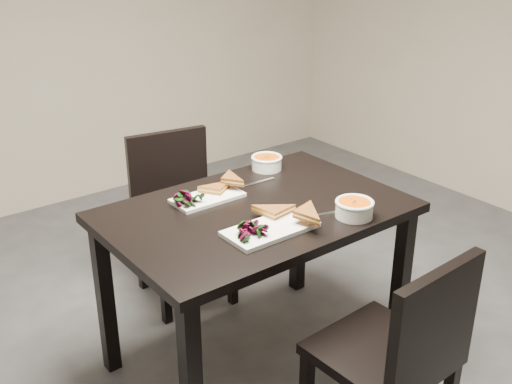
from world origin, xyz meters
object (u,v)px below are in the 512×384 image
at_px(chair_far, 178,206).
at_px(plate_far, 208,198).
at_px(soup_bowl_near, 354,208).
at_px(plate_near, 270,229).
at_px(soup_bowl_far, 267,162).
at_px(chair_near, 401,351).
at_px(table, 256,230).

distance_m(chair_far, plate_far, 0.61).
xyz_separation_m(soup_bowl_near, plate_far, (-0.36, 0.49, -0.03)).
relative_size(chair_far, plate_far, 2.86).
relative_size(plate_near, soup_bowl_far, 2.43).
distance_m(plate_near, soup_bowl_near, 0.35).
bearing_deg(chair_near, soup_bowl_near, 61.85).
xyz_separation_m(table, chair_near, (0.04, -0.75, -0.17)).
distance_m(chair_near, chair_far, 1.46).
bearing_deg(table, plate_near, -112.96).
distance_m(plate_near, plate_far, 0.39).
relative_size(plate_near, soup_bowl_near, 2.30).
relative_size(table, soup_bowl_far, 8.27).
relative_size(chair_near, soup_bowl_near, 5.55).
relative_size(chair_near, plate_far, 2.86).
bearing_deg(plate_far, plate_near, -86.15).
distance_m(table, chair_far, 0.73).
xyz_separation_m(chair_near, soup_bowl_near, (0.22, 0.45, 0.30)).
relative_size(plate_near, plate_far, 1.19).
relative_size(chair_near, plate_near, 2.41).
relative_size(table, chair_far, 1.41).
bearing_deg(chair_near, plate_near, 99.87).
bearing_deg(soup_bowl_near, plate_near, 163.25).
distance_m(table, plate_near, 0.24).
bearing_deg(plate_far, chair_far, 73.73).
relative_size(chair_far, soup_bowl_near, 5.55).
distance_m(chair_far, soup_bowl_far, 0.57).
distance_m(chair_near, plate_near, 0.63).
distance_m(soup_bowl_near, soup_bowl_far, 0.61).
bearing_deg(soup_bowl_far, table, -134.20).
height_order(plate_near, soup_bowl_far, soup_bowl_far).
bearing_deg(plate_far, soup_bowl_near, -53.19).
relative_size(soup_bowl_near, plate_far, 0.52).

